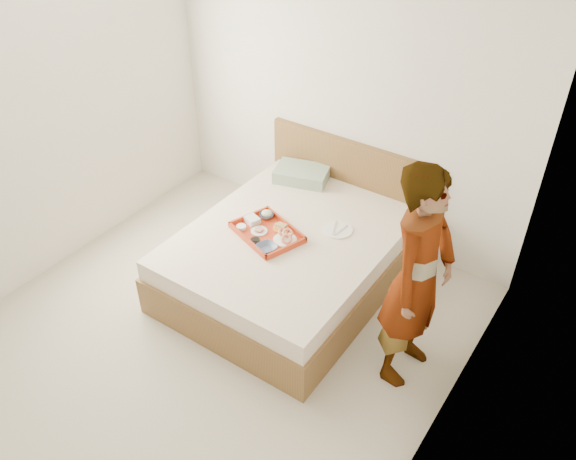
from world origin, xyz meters
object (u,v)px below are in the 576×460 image
at_px(dinner_plate, 338,230).
at_px(person, 418,279).
at_px(bed, 290,258).
at_px(tray, 267,232).

height_order(dinner_plate, person, person).
height_order(bed, tray, tray).
distance_m(bed, tray, 0.35).
bearing_deg(bed, person, -13.14).
relative_size(bed, dinner_plate, 8.08).
relative_size(tray, dinner_plate, 2.24).
xyz_separation_m(tray, person, (1.37, -0.17, 0.30)).
height_order(bed, dinner_plate, dinner_plate).
xyz_separation_m(dinner_plate, person, (0.92, -0.55, 0.32)).
height_order(tray, person, person).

